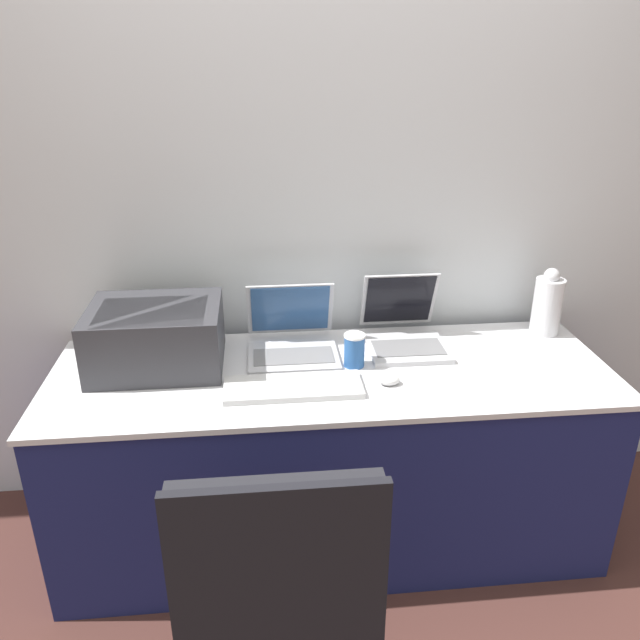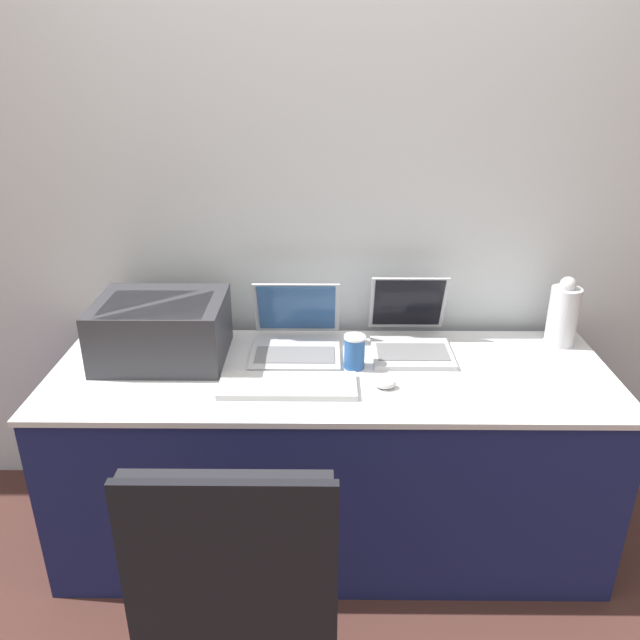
% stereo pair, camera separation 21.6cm
% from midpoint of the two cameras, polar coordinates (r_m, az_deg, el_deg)
% --- Properties ---
extents(ground_plane, '(14.00, 14.00, 0.00)m').
position_cam_midpoint_polar(ground_plane, '(2.40, -0.84, -24.20)').
color(ground_plane, '#472823').
extents(wall_back, '(8.00, 0.05, 2.60)m').
position_cam_midpoint_polar(wall_back, '(2.41, -2.61, 12.10)').
color(wall_back, silver).
rests_on(wall_back, ground_plane).
extents(table, '(1.98, 0.68, 0.73)m').
position_cam_midpoint_polar(table, '(2.40, -1.60, -12.39)').
color(table, '#191E51').
rests_on(table, ground_plane).
extents(printer, '(0.46, 0.36, 0.22)m').
position_cam_midpoint_polar(printer, '(2.29, -17.41, -1.34)').
color(printer, '#333338').
rests_on(printer, table).
extents(laptop_left, '(0.33, 0.34, 0.24)m').
position_cam_midpoint_polar(laptop_left, '(2.32, -5.23, -1.80)').
color(laptop_left, '#B7B7BC').
rests_on(laptop_left, table).
extents(laptop_right, '(0.29, 0.36, 0.26)m').
position_cam_midpoint_polar(laptop_right, '(2.39, 5.16, -0.98)').
color(laptop_right, '#B7B7BC').
rests_on(laptop_right, table).
extents(external_keyboard, '(0.46, 0.17, 0.02)m').
position_cam_midpoint_polar(external_keyboard, '(2.09, -5.46, -6.22)').
color(external_keyboard, silver).
rests_on(external_keyboard, table).
extents(coffee_cup, '(0.08, 0.08, 0.12)m').
position_cam_midpoint_polar(coffee_cup, '(2.21, 0.37, -2.84)').
color(coffee_cup, '#285699').
rests_on(coffee_cup, table).
extents(mouse, '(0.07, 0.05, 0.03)m').
position_cam_midpoint_polar(mouse, '(2.11, 3.43, -5.57)').
color(mouse, silver).
rests_on(mouse, table).
extents(metal_pitcher, '(0.11, 0.11, 0.27)m').
position_cam_midpoint_polar(metal_pitcher, '(2.57, 17.87, 1.34)').
color(metal_pitcher, silver).
rests_on(metal_pitcher, table).
extents(chair, '(0.46, 0.44, 0.99)m').
position_cam_midpoint_polar(chair, '(1.60, -8.00, -23.25)').
color(chair, black).
rests_on(chair, ground_plane).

